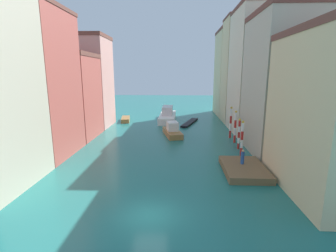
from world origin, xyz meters
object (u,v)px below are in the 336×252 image
(mooring_pole_1, at_px, (239,133))
(gondola_black, at_px, (190,123))
(vaporetto_white, at_px, (168,116))
(mooring_pole_0, at_px, (242,138))
(motorboat_1, at_px, (126,119))
(person_on_dock, at_px, (243,157))
(waterfront_dock, at_px, (244,169))
(motorboat_0, at_px, (172,131))
(mooring_pole_3, at_px, (231,122))
(mooring_pole_2, at_px, (235,126))

(mooring_pole_1, height_order, gondola_black, mooring_pole_1)
(mooring_pole_1, relative_size, vaporetto_white, 0.36)
(mooring_pole_0, height_order, motorboat_1, mooring_pole_0)
(person_on_dock, bearing_deg, vaporetto_white, 108.20)
(person_on_dock, xyz_separation_m, vaporetto_white, (-9.16, 27.85, -0.31))
(mooring_pole_1, relative_size, motorboat_1, 0.79)
(waterfront_dock, xyz_separation_m, person_on_dock, (-0.07, 0.58, 1.06))
(mooring_pole_0, distance_m, gondola_black, 20.92)
(waterfront_dock, distance_m, mooring_pole_1, 8.47)
(motorboat_1, bearing_deg, person_on_dock, -55.84)
(mooring_pole_1, distance_m, motorboat_0, 11.58)
(waterfront_dock, height_order, gondola_black, waterfront_dock)
(mooring_pole_1, relative_size, gondola_black, 0.45)
(person_on_dock, relative_size, motorboat_1, 0.29)
(gondola_black, xyz_separation_m, motorboat_0, (-3.28, -10.06, 0.59))
(vaporetto_white, bearing_deg, mooring_pole_3, -53.56)
(mooring_pole_0, bearing_deg, mooring_pole_2, 85.27)
(person_on_dock, distance_m, vaporetto_white, 29.32)
(mooring_pole_0, distance_m, motorboat_0, 13.39)
(person_on_dock, relative_size, motorboat_0, 0.23)
(person_on_dock, height_order, motorboat_1, person_on_dock)
(person_on_dock, bearing_deg, mooring_pole_0, 77.51)
(mooring_pole_0, relative_size, vaporetto_white, 0.38)
(mooring_pole_1, height_order, mooring_pole_2, mooring_pole_2)
(person_on_dock, relative_size, mooring_pole_3, 0.31)
(vaporetto_white, relative_size, gondola_black, 1.26)
(waterfront_dock, height_order, vaporetto_white, vaporetto_white)
(waterfront_dock, bearing_deg, mooring_pole_3, 84.49)
(mooring_pole_3, bearing_deg, gondola_black, 117.87)
(mooring_pole_3, distance_m, vaporetto_white, 17.88)
(gondola_black, bearing_deg, mooring_pole_1, -71.14)
(mooring_pole_2, xyz_separation_m, motorboat_0, (-9.27, 3.93, -1.66))
(gondola_black, bearing_deg, person_on_dock, -79.73)
(mooring_pole_1, bearing_deg, vaporetto_white, 117.45)
(mooring_pole_0, bearing_deg, gondola_black, 105.30)
(person_on_dock, bearing_deg, mooring_pole_1, 79.82)
(mooring_pole_2, xyz_separation_m, gondola_black, (-5.99, 13.99, -2.25))
(waterfront_dock, height_order, motorboat_1, motorboat_1)
(motorboat_0, bearing_deg, mooring_pole_0, -48.81)
(person_on_dock, relative_size, mooring_pole_0, 0.35)
(waterfront_dock, relative_size, mooring_pole_1, 1.52)
(mooring_pole_0, xyz_separation_m, mooring_pole_2, (0.50, 6.08, 0.17))
(mooring_pole_1, bearing_deg, waterfront_dock, -98.99)
(mooring_pole_1, relative_size, motorboat_0, 0.61)
(mooring_pole_0, bearing_deg, person_on_dock, -102.49)
(motorboat_1, bearing_deg, mooring_pole_1, -44.42)
(person_on_dock, height_order, mooring_pole_3, mooring_pole_3)
(mooring_pole_0, bearing_deg, mooring_pole_3, 87.35)
(mooring_pole_0, bearing_deg, motorboat_0, 131.19)
(mooring_pole_0, relative_size, mooring_pole_3, 0.89)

